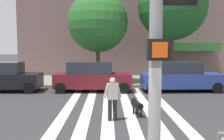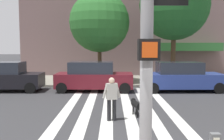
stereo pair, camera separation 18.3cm
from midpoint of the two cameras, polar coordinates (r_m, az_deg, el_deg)
name	(u,v)px [view 1 (the left image)]	position (r m, az deg, el deg)	size (l,w,h in m)	color
ground_plane	(135,112)	(11.08, 4.57, -9.32)	(160.00, 160.00, 0.00)	#353538
sidewalk_far	(122,80)	(20.46, 2.01, -2.33)	(80.00, 6.00, 0.15)	gray
crosswalk_stripes	(118,112)	(11.03, 0.93, -9.34)	(4.95, 12.57, 0.01)	silver
parked_car_near_curb	(5,77)	(17.18, -23.14, -1.51)	(4.33, 1.95, 1.83)	black
parked_car_behind_first	(92,77)	(15.94, -4.73, -1.54)	(4.76, 2.01, 1.84)	maroon
parked_car_third_in_line	(180,77)	(16.51, 14.56, -1.50)	(4.89, 2.07, 1.82)	navy
street_tree_nearest	(98,22)	(18.74, -3.48, 10.58)	(4.34, 4.34, 6.55)	#4C3823
street_tree_middle	(172,6)	(19.35, 13.03, 13.84)	(5.00, 5.00, 8.07)	#4C3823
pedestrian_dog_walker	(112,96)	(9.60, -0.45, -5.91)	(0.70, 0.32, 1.64)	black
dog_on_leash	(137,105)	(10.44, 5.05, -7.72)	(0.44, 1.11, 0.65)	black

